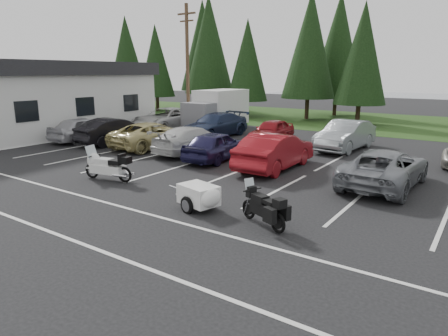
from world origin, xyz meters
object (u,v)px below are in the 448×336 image
(building, at_px, (28,98))
(car_near_3, at_px, (193,140))
(car_far_3, at_px, (345,135))
(touring_motorcycle, at_px, (107,163))
(car_near_0, at_px, (84,129))
(car_far_2, at_px, (271,131))
(car_near_4, at_px, (216,146))
(cargo_trailer, at_px, (199,197))
(car_near_1, at_px, (115,131))
(car_near_5, at_px, (275,151))
(car_near_6, at_px, (385,168))
(car_near_2, at_px, (153,135))
(adventure_motorcycle, at_px, (263,204))
(box_truck, at_px, (214,110))
(car_far_0, at_px, (166,119))
(car_far_1, at_px, (215,125))
(utility_pole, at_px, (188,65))

(building, height_order, car_near_3, building)
(car_far_3, height_order, touring_motorcycle, car_far_3)
(car_near_0, xyz_separation_m, car_far_2, (9.79, 6.39, -0.08))
(car_near_4, height_order, cargo_trailer, car_near_4)
(car_near_1, distance_m, car_near_4, 7.67)
(car_near_5, distance_m, car_near_6, 4.70)
(car_near_1, bearing_deg, car_near_6, -176.67)
(car_near_2, distance_m, adventure_motorcycle, 12.96)
(cargo_trailer, bearing_deg, car_far_3, 101.15)
(car_near_2, distance_m, touring_motorcycle, 7.12)
(touring_motorcycle, bearing_deg, adventure_motorcycle, -16.37)
(car_near_6, distance_m, touring_motorcycle, 10.67)
(touring_motorcycle, bearing_deg, box_truck, 98.98)
(touring_motorcycle, bearing_deg, car_far_0, 112.22)
(car_near_0, height_order, car_near_1, car_near_1)
(car_near_1, xyz_separation_m, car_near_5, (10.85, -0.31, 0.03))
(building, xyz_separation_m, car_near_3, (14.32, 0.62, -1.74))
(building, bearing_deg, box_truck, 40.36)
(car_near_6, xyz_separation_m, car_far_2, (-8.18, 6.46, -0.03))
(car_near_3, xyz_separation_m, touring_motorcycle, (0.68, -6.21, -0.02))
(car_near_4, distance_m, car_far_3, 7.57)
(car_near_1, xyz_separation_m, car_far_1, (3.36, 5.56, 0.00))
(building, height_order, car_far_2, building)
(box_truck, xyz_separation_m, car_near_4, (6.35, -8.60, -0.73))
(car_far_0, relative_size, cargo_trailer, 3.42)
(car_near_0, xyz_separation_m, cargo_trailer, (13.84, -6.11, -0.35))
(car_far_0, bearing_deg, car_far_1, -2.53)
(utility_pole, distance_m, car_far_0, 4.36)
(car_near_4, distance_m, touring_motorcycle, 5.65)
(utility_pole, relative_size, adventure_motorcycle, 4.35)
(building, bearing_deg, touring_motorcycle, -20.43)
(car_far_1, height_order, car_far_3, car_far_3)
(car_far_1, xyz_separation_m, touring_motorcycle, (2.94, -11.40, -0.09))
(car_near_1, height_order, car_far_0, car_far_0)
(car_near_4, bearing_deg, car_near_6, 173.85)
(car_near_6, bearing_deg, car_far_1, -24.39)
(car_near_5, height_order, car_far_1, car_near_5)
(car_near_0, height_order, cargo_trailer, car_near_0)
(box_truck, relative_size, car_far_2, 1.40)
(car_near_6, distance_m, adventure_motorcycle, 6.35)
(car_near_6, bearing_deg, car_far_0, -18.49)
(building, relative_size, box_truck, 2.79)
(car_near_0, bearing_deg, cargo_trailer, 151.91)
(touring_motorcycle, bearing_deg, car_far_3, 53.49)
(box_truck, bearing_deg, cargo_trailer, -55.66)
(car_near_1, bearing_deg, car_near_4, -177.39)
(box_truck, distance_m, car_near_0, 9.48)
(car_near_3, height_order, cargo_trailer, car_near_3)
(cargo_trailer, bearing_deg, car_near_3, 143.72)
(building, relative_size, car_near_2, 3.00)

